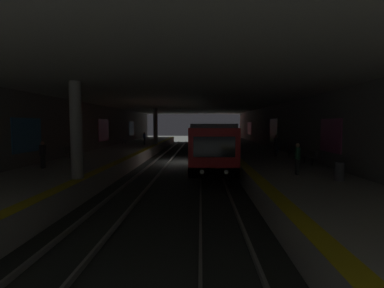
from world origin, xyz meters
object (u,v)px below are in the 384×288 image
person_standing_far (276,145)px  suitcase_rolling (276,149)px  bench_right_near (73,150)px  person_boarding (297,158)px  trash_bin (339,171)px  bench_left_near (310,156)px  pillar_far (155,126)px  person_walking_mid (144,138)px  bench_left_mid (293,151)px  metro_train (206,135)px  bench_right_mid (123,140)px  pillar_near (76,131)px  person_waiting_near (43,154)px

person_standing_far → suitcase_rolling: size_ratio=1.86×
bench_right_near → person_boarding: bearing=-116.2°
person_standing_far → trash_bin: 9.83m
bench_left_near → suitcase_rolling: size_ratio=1.85×
pillar_far → person_walking_mid: bearing=132.5°
pillar_far → suitcase_rolling: 16.58m
person_standing_far → bench_left_mid: bearing=-129.2°
metro_train → bench_right_mid: bearing=120.0°
bench_right_near → trash_bin: 18.57m
pillar_near → trash_bin: size_ratio=5.35×
metro_train → bench_left_mid: 21.55m
pillar_far → bench_right_near: size_ratio=2.68×
bench_right_mid → person_walking_mid: bearing=-107.5°
person_boarding → suitcase_rolling: bearing=-9.7°
bench_right_near → person_boarding: person_boarding is taller
pillar_near → trash_bin: (-0.13, -12.15, -1.85)m
bench_right_mid → person_standing_far: person_standing_far is taller
bench_left_near → person_boarding: 4.59m
person_waiting_near → person_standing_far: 16.57m
bench_left_near → bench_left_mid: same height
pillar_near → metro_train: pillar_near is taller
person_boarding → trash_bin: (-1.50, -1.41, -0.44)m
bench_left_mid → bench_right_mid: (14.40, 17.07, 0.00)m
pillar_far → bench_right_mid: pillar_far is taller
bench_right_near → trash_bin: (-8.83, -16.33, -0.10)m
bench_right_near → suitcase_rolling: (4.25, -16.91, -0.21)m
person_walking_mid → person_standing_far: size_ratio=0.91×
person_walking_mid → bench_right_near: bearing=167.7°
bench_left_near → bench_right_mid: size_ratio=1.00×
suitcase_rolling → bench_left_mid: bearing=-177.7°
metro_train → bench_left_near: 24.81m
bench_left_near → person_boarding: (-4.04, 2.15, 0.35)m
trash_bin → pillar_near: bearing=89.4°
trash_bin → bench_right_mid: bearing=35.0°
pillar_far → trash_bin: (-23.53, -12.15, -1.85)m
metro_train → suitcase_rolling: 17.57m
trash_bin → suitcase_rolling: bearing=-2.5°
suitcase_rolling → person_boarding: bearing=170.3°
pillar_far → pillar_near: bearing=180.0°
person_boarding → suitcase_rolling: person_boarding is taller
pillar_near → person_boarding: (1.38, -10.74, -1.41)m
pillar_far → person_standing_far: bearing=-139.3°
trash_bin → metro_train: bearing=10.7°
person_waiting_near → trash_bin: bearing=-101.7°
metro_train → person_standing_far: (-19.72, -5.26, -0.04)m
person_boarding → pillar_near: bearing=97.3°
person_standing_far → bench_right_mid: bearing=49.8°
person_standing_far → person_boarding: bearing=172.6°
pillar_far → bench_left_mid: bearing=-138.6°
suitcase_rolling → trash_bin: bearing=177.5°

